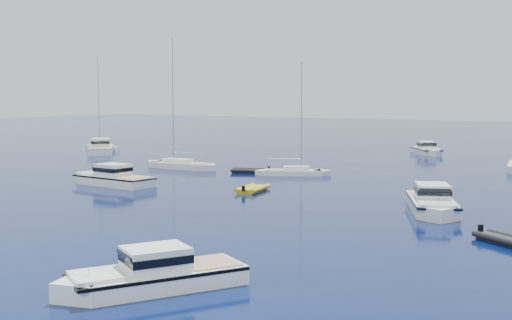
{
  "coord_description": "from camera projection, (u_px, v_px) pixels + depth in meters",
  "views": [
    {
      "loc": [
        32.93,
        -27.36,
        8.14
      ],
      "look_at": [
        -2.23,
        23.46,
        2.2
      ],
      "focal_mm": 45.83,
      "sensor_mm": 36.0,
      "label": 1
    }
  ],
  "objects": [
    {
      "name": "tender_grey_far",
      "position": [
        250.0,
        173.0,
        70.81
      ],
      "size": [
        4.73,
        3.85,
        0.95
      ],
      "primitive_type": null,
      "rotation": [
        0.0,
        0.0,
        2.03
      ],
      "color": "black",
      "rests_on": "ground"
    },
    {
      "name": "motor_cruiser_horizon",
      "position": [
        427.0,
        154.0,
        94.13
      ],
      "size": [
        7.5,
        8.68,
        2.32
      ],
      "primitive_type": null,
      "rotation": [
        0.0,
        0.0,
        3.79
      ],
      "color": "silver",
      "rests_on": "ground"
    },
    {
      "name": "tender_grey_near",
      "position": [
        502.0,
        243.0,
        36.71
      ],
      "size": [
        3.71,
        3.19,
        0.95
      ],
      "primitive_type": null,
      "rotation": [
        0.0,
        0.0,
        4.19
      ],
      "color": "black",
      "rests_on": "ground"
    },
    {
      "name": "ground",
      "position": [
        77.0,
        225.0,
        41.82
      ],
      "size": [
        400.0,
        400.0,
        0.0
      ],
      "primitive_type": "plane",
      "color": "#081A4D",
      "rests_on": "ground"
    },
    {
      "name": "motor_cruiser_near",
      "position": [
        152.0,
        289.0,
        27.77
      ],
      "size": [
        6.44,
        9.12,
        2.32
      ],
      "primitive_type": null,
      "rotation": [
        0.0,
        0.0,
        2.67
      ],
      "color": "white",
      "rests_on": "ground"
    },
    {
      "name": "sailboat_far_l",
      "position": [
        102.0,
        150.0,
        101.65
      ],
      "size": [
        10.53,
        5.9,
        15.04
      ],
      "primitive_type": null,
      "rotation": [
        0.0,
        0.0,
        1.23
      ],
      "color": "white",
      "rests_on": "ground"
    },
    {
      "name": "motor_cruiser_right",
      "position": [
        432.0,
        212.0,
        46.56
      ],
      "size": [
        7.03,
        10.0,
        2.55
      ],
      "primitive_type": null,
      "rotation": [
        0.0,
        0.0,
        3.61
      ],
      "color": "silver",
      "rests_on": "ground"
    },
    {
      "name": "tender_yellow",
      "position": [
        253.0,
        191.0,
        56.72
      ],
      "size": [
        3.08,
        4.52,
        0.95
      ],
      "primitive_type": null,
      "rotation": [
        0.0,
        0.0,
        0.23
      ],
      "color": "gold",
      "rests_on": "ground"
    },
    {
      "name": "sailboat_centre",
      "position": [
        293.0,
        175.0,
        68.43
      ],
      "size": [
        8.14,
        6.39,
        12.24
      ],
      "primitive_type": null,
      "rotation": [
        0.0,
        0.0,
        5.3
      ],
      "color": "silver",
      "rests_on": "ground"
    },
    {
      "name": "motor_cruiser_centre",
      "position": [
        112.0,
        185.0,
        60.7
      ],
      "size": [
        9.8,
        3.17,
        2.56
      ],
      "primitive_type": null,
      "rotation": [
        0.0,
        0.0,
        1.55
      ],
      "color": "white",
      "rests_on": "ground"
    },
    {
      "name": "motor_cruiser_far_l",
      "position": [
        101.0,
        153.0,
        95.52
      ],
      "size": [
        10.02,
        9.91,
        2.83
      ],
      "primitive_type": null,
      "rotation": [
        0.0,
        0.0,
        0.8
      ],
      "color": "white",
      "rests_on": "ground"
    },
    {
      "name": "sailboat_mid_l",
      "position": [
        181.0,
        168.0,
        74.97
      ],
      "size": [
        10.58,
        3.07,
        15.43
      ],
      "primitive_type": null,
      "rotation": [
        0.0,
        0.0,
        1.6
      ],
      "color": "silver",
      "rests_on": "ground"
    }
  ]
}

